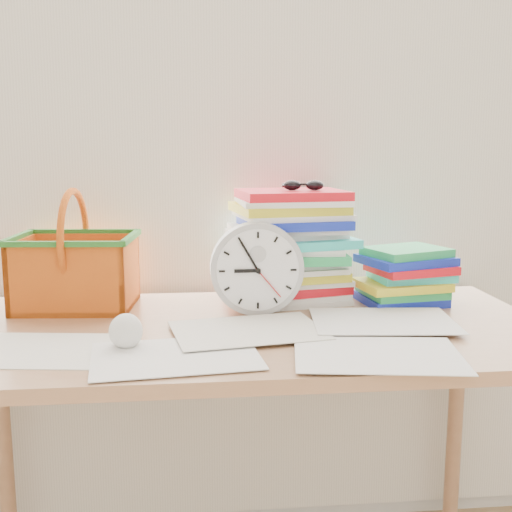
{
  "coord_description": "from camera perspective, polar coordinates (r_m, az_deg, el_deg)",
  "views": [
    {
      "loc": [
        -0.13,
        0.18,
        1.16
      ],
      "look_at": [
        0.02,
        1.6,
        0.91
      ],
      "focal_mm": 45.0,
      "sensor_mm": 36.0,
      "label": 1
    }
  ],
  "objects": [
    {
      "name": "desk",
      "position": [
        1.51,
        -0.86,
        -8.93
      ],
      "size": [
        1.4,
        0.7,
        0.75
      ],
      "color": "#A06F4B",
      "rests_on": "ground"
    },
    {
      "name": "crumpled_ball",
      "position": [
        1.35,
        -11.52,
        -6.52
      ],
      "size": [
        0.07,
        0.07,
        0.07
      ],
      "primitive_type": "sphere",
      "color": "white",
      "rests_on": "desk"
    },
    {
      "name": "sunglasses",
      "position": [
        1.67,
        4.24,
        6.29
      ],
      "size": [
        0.13,
        0.12,
        0.03
      ],
      "primitive_type": null,
      "rotation": [
        0.0,
        0.0,
        -0.14
      ],
      "color": "black",
      "rests_on": "paper_stack"
    },
    {
      "name": "basket",
      "position": [
        1.69,
        -15.82,
        0.53
      ],
      "size": [
        0.32,
        0.26,
        0.3
      ],
      "primitive_type": null,
      "rotation": [
        0.0,
        0.0,
        -0.09
      ],
      "color": "orange",
      "rests_on": "desk"
    },
    {
      "name": "curtain",
      "position": [
        1.81,
        -2.0,
        14.23
      ],
      "size": [
        2.4,
        0.01,
        2.5
      ],
      "primitive_type": "cube",
      "color": "white",
      "rests_on": "room_shell"
    },
    {
      "name": "clock",
      "position": [
        1.56,
        0.07,
        -1.11
      ],
      "size": [
        0.23,
        0.05,
        0.23
      ],
      "primitive_type": "cylinder",
      "rotation": [
        1.57,
        0.0,
        0.0
      ],
      "color": "#B4B4B4",
      "rests_on": "desk"
    },
    {
      "name": "book_stack",
      "position": [
        1.72,
        13.16,
        -1.73
      ],
      "size": [
        0.29,
        0.24,
        0.15
      ],
      "primitive_type": null,
      "rotation": [
        0.0,
        0.0,
        0.23
      ],
      "color": "white",
      "rests_on": "desk"
    },
    {
      "name": "paper_stack",
      "position": [
        1.7,
        3.02,
        0.9
      ],
      "size": [
        0.34,
        0.29,
        0.29
      ],
      "primitive_type": null,
      "rotation": [
        0.0,
        0.0,
        0.11
      ],
      "color": "white",
      "rests_on": "desk"
    },
    {
      "name": "scattered_papers",
      "position": [
        1.49,
        -0.86,
        -5.98
      ],
      "size": [
        1.26,
        0.42,
        0.02
      ],
      "primitive_type": null,
      "color": "white",
      "rests_on": "desk"
    }
  ]
}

